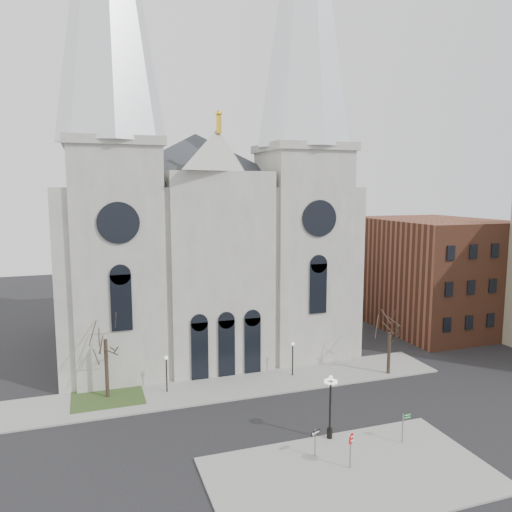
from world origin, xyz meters
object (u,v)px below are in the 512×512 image
object	(u,v)px
one_way_sign	(315,437)
street_name_sign	(404,425)
stop_sign	(351,442)
globe_lamp	(330,399)

from	to	relation	value
one_way_sign	street_name_sign	world-z (taller)	street_name_sign
stop_sign	globe_lamp	world-z (taller)	globe_lamp
globe_lamp	one_way_sign	xyz separation A→B (m)	(-2.05, -1.86, -1.64)
one_way_sign	street_name_sign	bearing A→B (deg)	-26.93
one_way_sign	street_name_sign	size ratio (longest dim) A/B	0.88
one_way_sign	street_name_sign	xyz separation A→B (m)	(6.67, -0.40, -0.03)
globe_lamp	street_name_sign	size ratio (longest dim) A/B	2.17
globe_lamp	street_name_sign	world-z (taller)	globe_lamp
stop_sign	globe_lamp	distance (m)	4.12
globe_lamp	street_name_sign	distance (m)	5.41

